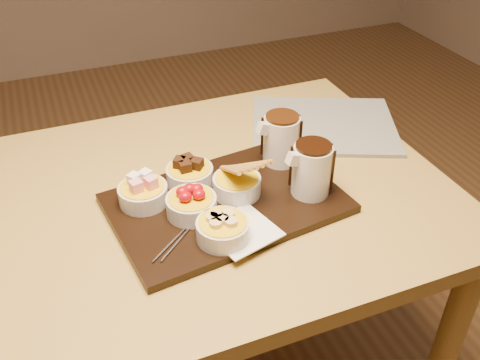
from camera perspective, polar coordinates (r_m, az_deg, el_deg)
name	(u,v)px	position (r m, az deg, el deg)	size (l,w,h in m)	color
dining_table	(172,234)	(1.20, -7.22, -5.73)	(1.20, 0.80, 0.75)	#AA8B3F
serving_board	(226,203)	(1.10, -1.45, -2.49)	(0.46, 0.30, 0.02)	black
napkin	(242,230)	(1.02, 0.18, -5.41)	(0.12, 0.12, 0.00)	white
bowl_marshmallows	(143,195)	(1.10, -10.28, -1.54)	(0.10, 0.10, 0.04)	beige
bowl_cake	(190,176)	(1.14, -5.38, 0.47)	(0.10, 0.10, 0.04)	beige
bowl_strawberries	(191,206)	(1.05, -5.20, -2.74)	(0.10, 0.10, 0.04)	beige
bowl_biscotti	(237,186)	(1.10, -0.34, -0.60)	(0.10, 0.10, 0.04)	beige
bowl_bananas	(223,230)	(0.99, -1.84, -5.38)	(0.10, 0.10, 0.04)	beige
pitcher_dark_chocolate	(312,170)	(1.09, 7.64, 1.04)	(0.08, 0.08, 0.11)	silver
pitcher_milk_chocolate	(281,140)	(1.19, 4.41, 4.30)	(0.08, 0.08, 0.11)	silver
fondue_skewers	(193,220)	(1.04, -5.08, -4.31)	(0.26, 0.03, 0.01)	silver
newspaper	(324,125)	(1.39, 8.91, 5.82)	(0.36, 0.29, 0.01)	beige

